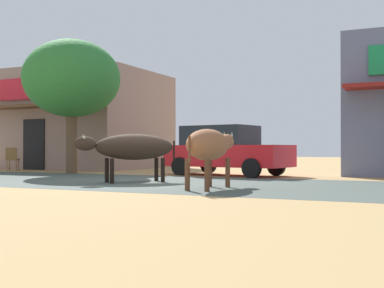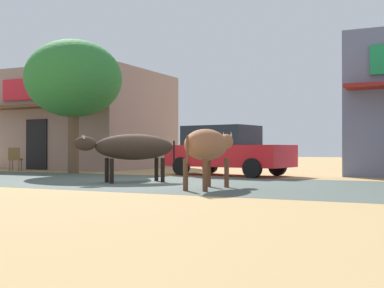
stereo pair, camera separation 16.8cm
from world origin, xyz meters
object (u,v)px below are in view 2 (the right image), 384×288
cow_near_brown (132,147)px  cafe_chair_near_tree (15,158)px  cow_far_dark (208,146)px  roadside_tree (74,79)px  parked_hatchback_car (227,150)px

cow_near_brown → cafe_chair_near_tree: cow_near_brown is taller
cafe_chair_near_tree → cow_far_dark: bearing=-24.6°
cow_near_brown → roadside_tree: bearing=144.6°
parked_hatchback_car → cow_near_brown: 4.33m
cow_near_brown → parked_hatchback_car: bearing=76.7°
roadside_tree → cow_far_dark: 8.66m
parked_hatchback_car → cow_far_dark: parked_hatchback_car is taller
cow_near_brown → cow_far_dark: (2.65, -1.08, 0.04)m
cow_far_dark → parked_hatchback_car: bearing=107.3°
parked_hatchback_car → cow_near_brown: bearing=-103.3°
cow_near_brown → cow_far_dark: 2.86m
roadside_tree → parked_hatchback_car: bearing=10.6°
roadside_tree → parked_hatchback_car: (5.49, 1.03, -2.53)m
cow_near_brown → cow_far_dark: bearing=-22.2°
parked_hatchback_car → cafe_chair_near_tree: size_ratio=4.70×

